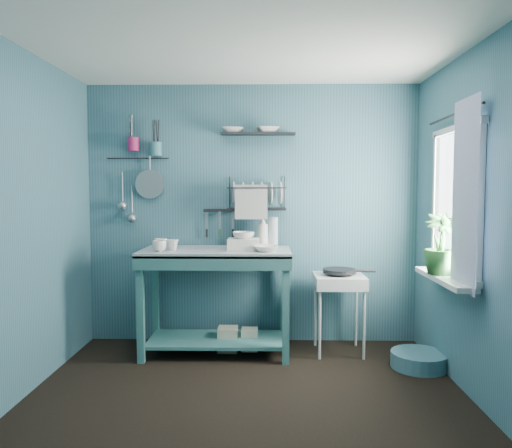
{
  "coord_description": "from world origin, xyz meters",
  "views": [
    {
      "loc": [
        0.14,
        -3.36,
        1.49
      ],
      "look_at": [
        0.05,
        0.85,
        1.2
      ],
      "focal_mm": 35.0,
      "sensor_mm": 36.0,
      "label": 1
    }
  ],
  "objects_px": {
    "frying_pan": "(339,271)",
    "mug_left": "(159,246)",
    "work_counter": "(216,301)",
    "utensil_cup_magenta": "(133,144)",
    "floor_basin": "(419,360)",
    "storage_tin_large": "(228,339)",
    "utensil_cup_teal": "(156,149)",
    "potted_plant": "(441,244)",
    "mug_right": "(161,244)",
    "storage_tin_small": "(250,339)",
    "soap_bottle": "(263,231)",
    "mug_mid": "(173,245)",
    "dish_rack": "(257,193)",
    "colander": "(150,184)",
    "water_bottle": "(273,232)",
    "hotplate_stand": "(339,314)",
    "wash_tub": "(244,244)"
  },
  "relations": [
    {
      "from": "utensil_cup_teal",
      "to": "storage_tin_large",
      "type": "relative_size",
      "value": 0.59
    },
    {
      "from": "mug_left",
      "to": "colander",
      "type": "height_order",
      "value": "colander"
    },
    {
      "from": "utensil_cup_teal",
      "to": "soap_bottle",
      "type": "bearing_deg",
      "value": -6.16
    },
    {
      "from": "mug_left",
      "to": "soap_bottle",
      "type": "bearing_deg",
      "value": 21.8
    },
    {
      "from": "mug_right",
      "to": "storage_tin_small",
      "type": "height_order",
      "value": "mug_right"
    },
    {
      "from": "wash_tub",
      "to": "water_bottle",
      "type": "bearing_deg",
      "value": 41.63
    },
    {
      "from": "colander",
      "to": "storage_tin_small",
      "type": "bearing_deg",
      "value": -14.98
    },
    {
      "from": "utensil_cup_teal",
      "to": "potted_plant",
      "type": "relative_size",
      "value": 0.27
    },
    {
      "from": "mug_left",
      "to": "mug_mid",
      "type": "height_order",
      "value": "mug_left"
    },
    {
      "from": "storage_tin_large",
      "to": "work_counter",
      "type": "bearing_deg",
      "value": -153.43
    },
    {
      "from": "wash_tub",
      "to": "utensil_cup_teal",
      "type": "relative_size",
      "value": 2.15
    },
    {
      "from": "frying_pan",
      "to": "mug_left",
      "type": "bearing_deg",
      "value": -173.2
    },
    {
      "from": "mug_right",
      "to": "storage_tin_large",
      "type": "distance_m",
      "value": 1.07
    },
    {
      "from": "floor_basin",
      "to": "storage_tin_large",
      "type": "bearing_deg",
      "value": 166.03
    },
    {
      "from": "wash_tub",
      "to": "soap_bottle",
      "type": "relative_size",
      "value": 0.94
    },
    {
      "from": "work_counter",
      "to": "hotplate_stand",
      "type": "height_order",
      "value": "work_counter"
    },
    {
      "from": "mug_left",
      "to": "floor_basin",
      "type": "bearing_deg",
      "value": -5.08
    },
    {
      "from": "storage_tin_small",
      "to": "storage_tin_large",
      "type": "bearing_deg",
      "value": -171.47
    },
    {
      "from": "hotplate_stand",
      "to": "storage_tin_small",
      "type": "xyz_separation_m",
      "value": [
        -0.82,
        0.05,
        -0.26
      ]
    },
    {
      "from": "wash_tub",
      "to": "dish_rack",
      "type": "height_order",
      "value": "dish_rack"
    },
    {
      "from": "mug_right",
      "to": "floor_basin",
      "type": "xyz_separation_m",
      "value": [
        2.24,
        -0.36,
        -0.94
      ]
    },
    {
      "from": "soap_bottle",
      "to": "floor_basin",
      "type": "height_order",
      "value": "soap_bottle"
    },
    {
      "from": "utensil_cup_teal",
      "to": "floor_basin",
      "type": "distance_m",
      "value": 3.03
    },
    {
      "from": "mug_right",
      "to": "soap_bottle",
      "type": "distance_m",
      "value": 0.95
    },
    {
      "from": "mug_left",
      "to": "potted_plant",
      "type": "xyz_separation_m",
      "value": [
        2.3,
        -0.43,
        0.07
      ]
    },
    {
      "from": "utensil_cup_magenta",
      "to": "wash_tub",
      "type": "bearing_deg",
      "value": -17.16
    },
    {
      "from": "mug_right",
      "to": "utensil_cup_teal",
      "type": "relative_size",
      "value": 0.95
    },
    {
      "from": "utensil_cup_magenta",
      "to": "storage_tin_large",
      "type": "distance_m",
      "value": 2.05
    },
    {
      "from": "frying_pan",
      "to": "storage_tin_large",
      "type": "xyz_separation_m",
      "value": [
        -1.02,
        0.02,
        -0.64
      ]
    },
    {
      "from": "mug_right",
      "to": "frying_pan",
      "type": "xyz_separation_m",
      "value": [
        1.62,
        0.03,
        -0.25
      ]
    },
    {
      "from": "mug_mid",
      "to": "frying_pan",
      "type": "bearing_deg",
      "value": 3.46
    },
    {
      "from": "hotplate_stand",
      "to": "storage_tin_large",
      "type": "relative_size",
      "value": 3.26
    },
    {
      "from": "mug_left",
      "to": "wash_tub",
      "type": "relative_size",
      "value": 0.44
    },
    {
      "from": "storage_tin_large",
      "to": "soap_bottle",
      "type": "bearing_deg",
      "value": 25.11
    },
    {
      "from": "mug_mid",
      "to": "soap_bottle",
      "type": "xyz_separation_m",
      "value": [
        0.8,
        0.26,
        0.1
      ]
    },
    {
      "from": "work_counter",
      "to": "utensil_cup_magenta",
      "type": "distance_m",
      "value": 1.69
    },
    {
      "from": "utensil_cup_magenta",
      "to": "utensil_cup_teal",
      "type": "height_order",
      "value": "utensil_cup_magenta"
    },
    {
      "from": "dish_rack",
      "to": "work_counter",
      "type": "bearing_deg",
      "value": -144.6
    },
    {
      "from": "potted_plant",
      "to": "storage_tin_large",
      "type": "bearing_deg",
      "value": 159.63
    },
    {
      "from": "mug_mid",
      "to": "floor_basin",
      "type": "bearing_deg",
      "value": -7.99
    },
    {
      "from": "storage_tin_large",
      "to": "mug_right",
      "type": "bearing_deg",
      "value": -175.24
    },
    {
      "from": "dish_rack",
      "to": "colander",
      "type": "relative_size",
      "value": 1.96
    },
    {
      "from": "hotplate_stand",
      "to": "frying_pan",
      "type": "height_order",
      "value": "frying_pan"
    },
    {
      "from": "water_bottle",
      "to": "hotplate_stand",
      "type": "bearing_deg",
      "value": -17.55
    },
    {
      "from": "floor_basin",
      "to": "soap_bottle",
      "type": "bearing_deg",
      "value": 157.07
    },
    {
      "from": "work_counter",
      "to": "wash_tub",
      "type": "xyz_separation_m",
      "value": [
        0.25,
        -0.02,
        0.53
      ]
    },
    {
      "from": "mug_right",
      "to": "utensil_cup_magenta",
      "type": "relative_size",
      "value": 0.95
    },
    {
      "from": "work_counter",
      "to": "mug_mid",
      "type": "bearing_deg",
      "value": -177.88
    },
    {
      "from": "mug_right",
      "to": "storage_tin_small",
      "type": "xyz_separation_m",
      "value": [
        0.8,
        0.08,
        -0.9
      ]
    },
    {
      "from": "floor_basin",
      "to": "utensil_cup_teal",
      "type": "bearing_deg",
      "value": 164.07
    }
  ]
}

